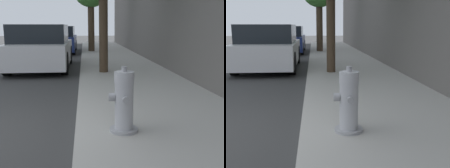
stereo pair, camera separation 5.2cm
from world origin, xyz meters
The scene contains 4 objects.
sidewalk_slab centered at (3.08, 0.00, 0.07)m, with size 2.64×40.00×0.13m.
fire_hydrant centered at (2.36, -0.07, 0.50)m, with size 0.37×0.36×0.82m.
parked_car_near centered at (0.46, 6.27, 0.71)m, with size 1.89×4.08×1.47m.
parked_car_mid centered at (0.53, 12.43, 0.69)m, with size 1.81×4.48×1.43m.
Camera 1 is at (1.89, -3.37, 1.42)m, focal length 45.00 mm.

